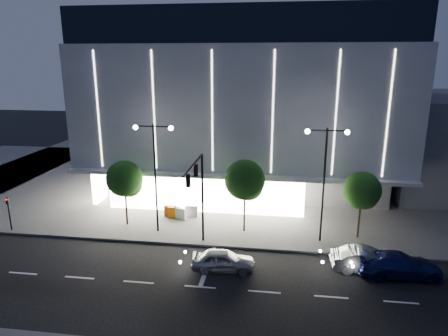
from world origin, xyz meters
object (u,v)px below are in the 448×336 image
ped_signal_far (9,210)px  tree_left (125,181)px  street_lamp_east (325,168)px  traffic_mast (198,186)px  car_second (368,260)px  barrier_c (174,213)px  tree_right (362,192)px  car_lead (223,260)px  car_third (399,265)px  barrier_d (192,211)px  tree_mid (245,182)px  barrier_b (180,213)px  street_lamp_west (155,162)px  barrier_a (170,211)px

ped_signal_far → tree_left: size_ratio=0.52×
street_lamp_east → traffic_mast: bearing=-163.5°
car_second → barrier_c: bearing=63.1°
tree_right → car_lead: tree_right is taller
car_third → barrier_d: size_ratio=4.95×
traffic_mast → tree_mid: traffic_mast is taller
tree_mid → car_third: 12.40m
car_second → car_third: size_ratio=0.88×
tree_left → tree_mid: size_ratio=0.93×
street_lamp_east → tree_left: street_lamp_east is taller
car_lead → barrier_d: 9.56m
ped_signal_far → barrier_d: 14.96m
ped_signal_far → car_lead: 18.56m
traffic_mast → barrier_b: (-2.82, 5.42, -4.38)m
street_lamp_west → car_second: street_lamp_west is taller
street_lamp_east → tree_left: size_ratio=1.57×
tree_mid → barrier_d: 6.62m
street_lamp_west → tree_right: street_lamp_west is taller
tree_right → car_third: bearing=-73.6°
traffic_mast → tree_right: (12.03, 3.68, -1.14)m
street_lamp_west → car_second: 17.03m
barrier_c → car_second: bearing=-26.2°
tree_right → ped_signal_far: bearing=-174.9°
tree_left → street_lamp_east: bearing=-3.7°
car_second → barrier_b: car_second is taller
traffic_mast → tree_mid: 4.82m
barrier_d → traffic_mast: bearing=-74.8°
traffic_mast → tree_left: size_ratio=1.24×
traffic_mast → car_third: (13.61, -1.70, -4.24)m
traffic_mast → tree_right: size_ratio=1.28×
street_lamp_west → tree_right: (16.03, 1.02, -2.07)m
barrier_c → barrier_d: bearing=17.6°
tree_right → barrier_c: bearing=173.0°
car_lead → car_third: 11.51m
car_second → barrier_b: 16.05m
barrier_a → barrier_d: 1.90m
car_third → barrier_a: size_ratio=4.95×
street_lamp_west → barrier_b: 6.10m
tree_left → barrier_c: (3.58, 1.88, -3.38)m
car_lead → tree_left: bearing=52.0°
tree_left → barrier_b: bearing=22.7°
street_lamp_east → street_lamp_west: bearing=180.0°
barrier_b → barrier_d: same height
street_lamp_west → car_second: size_ratio=1.88×
street_lamp_east → car_second: bearing=-55.9°
tree_right → traffic_mast: bearing=-163.0°
street_lamp_west → tree_right: 16.19m
street_lamp_east → tree_right: 3.81m
street_lamp_east → tree_mid: (-5.97, 1.02, -1.62)m
tree_mid → ped_signal_far: bearing=-172.4°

